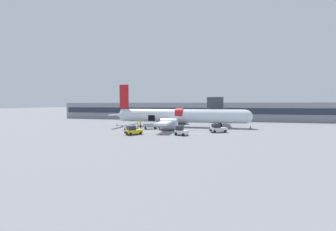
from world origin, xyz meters
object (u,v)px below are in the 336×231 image
(baggage_tug_rear, at_px, (181,132))
(ground_crew_loader_b, at_px, (141,124))
(baggage_tug_lead, at_px, (218,129))
(ground_crew_loader_a, at_px, (163,124))
(airplane, at_px, (178,116))
(ground_crew_supervisor, at_px, (138,125))
(baggage_cart_queued, at_px, (131,128))
(ground_crew_driver, at_px, (160,126))
(baggage_tug_mid, at_px, (133,131))
(baggage_cart_loading, at_px, (151,126))

(baggage_tug_rear, relative_size, ground_crew_loader_b, 1.63)
(baggage_tug_lead, distance_m, ground_crew_loader_a, 13.10)
(airplane, bearing_deg, baggage_tug_lead, -40.73)
(baggage_tug_rear, xyz_separation_m, ground_crew_supervisor, (-11.21, 7.65, 0.20))
(baggage_cart_queued, xyz_separation_m, ground_crew_loader_a, (5.79, 5.29, 0.29))
(baggage_tug_lead, xyz_separation_m, baggage_cart_queued, (-18.01, -0.58, -0.19))
(baggage_tug_rear, distance_m, ground_crew_driver, 8.13)
(ground_crew_loader_a, xyz_separation_m, ground_crew_driver, (0.21, -4.05, 0.00))
(baggage_cart_queued, bearing_deg, ground_crew_loader_a, 42.43)
(baggage_cart_queued, height_order, ground_crew_supervisor, ground_crew_supervisor)
(baggage_tug_lead, relative_size, baggage_tug_mid, 1.08)
(baggage_tug_lead, bearing_deg, ground_crew_loader_a, 158.93)
(baggage_cart_queued, relative_size, ground_crew_loader_b, 2.45)
(baggage_tug_mid, relative_size, baggage_tug_rear, 1.24)
(baggage_tug_mid, distance_m, ground_crew_loader_b, 10.24)
(ground_crew_supervisor, bearing_deg, airplane, 35.63)
(ground_crew_driver, bearing_deg, baggage_cart_loading, 146.48)
(baggage_cart_loading, xyz_separation_m, ground_crew_loader_a, (2.34, 2.36, 0.24))
(airplane, xyz_separation_m, baggage_cart_queued, (-8.47, -8.79, -2.02))
(airplane, xyz_separation_m, baggage_tug_mid, (-5.51, -14.67, -1.86))
(baggage_cart_loading, bearing_deg, baggage_tug_lead, -9.17)
(ground_crew_loader_a, bearing_deg, baggage_tug_lead, -21.07)
(baggage_cart_queued, height_order, ground_crew_loader_a, ground_crew_loader_a)
(ground_crew_loader_b, bearing_deg, ground_crew_driver, -27.73)
(baggage_cart_loading, bearing_deg, baggage_cart_queued, -139.62)
(airplane, height_order, ground_crew_loader_b, airplane)
(airplane, relative_size, baggage_tug_lead, 9.63)
(ground_crew_supervisor, bearing_deg, baggage_tug_mid, -73.66)
(airplane, height_order, ground_crew_driver, airplane)
(baggage_cart_loading, bearing_deg, ground_crew_loader_b, 158.04)
(baggage_tug_lead, height_order, baggage_cart_queued, baggage_tug_lead)
(baggage_tug_mid, distance_m, ground_crew_driver, 7.75)
(ground_crew_loader_b, distance_m, ground_crew_driver, 6.09)
(ground_crew_loader_a, distance_m, ground_crew_supervisor, 5.89)
(airplane, distance_m, ground_crew_loader_a, 4.74)
(airplane, xyz_separation_m, ground_crew_supervisor, (-8.11, -5.81, -1.68))
(baggage_cart_loading, relative_size, baggage_cart_queued, 1.01)
(ground_crew_driver, bearing_deg, baggage_tug_rear, -46.67)
(baggage_tug_lead, height_order, ground_crew_loader_b, baggage_tug_lead)
(baggage_tug_mid, distance_m, ground_crew_loader_a, 11.52)
(airplane, bearing_deg, ground_crew_supervisor, -144.37)
(baggage_cart_loading, xyz_separation_m, baggage_cart_queued, (-3.44, -2.93, -0.05))
(baggage_tug_lead, xyz_separation_m, ground_crew_supervisor, (-17.65, 2.40, 0.15))
(ground_crew_loader_a, distance_m, ground_crew_driver, 4.05)
(baggage_tug_lead, distance_m, baggage_tug_mid, 16.38)
(baggage_tug_rear, height_order, ground_crew_loader_a, baggage_tug_rear)
(baggage_tug_rear, height_order, ground_crew_loader_b, baggage_tug_rear)
(baggage_cart_queued, bearing_deg, baggage_tug_lead, 1.84)
(ground_crew_driver, bearing_deg, baggage_tug_lead, -3.16)
(ground_crew_driver, bearing_deg, airplane, 71.81)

